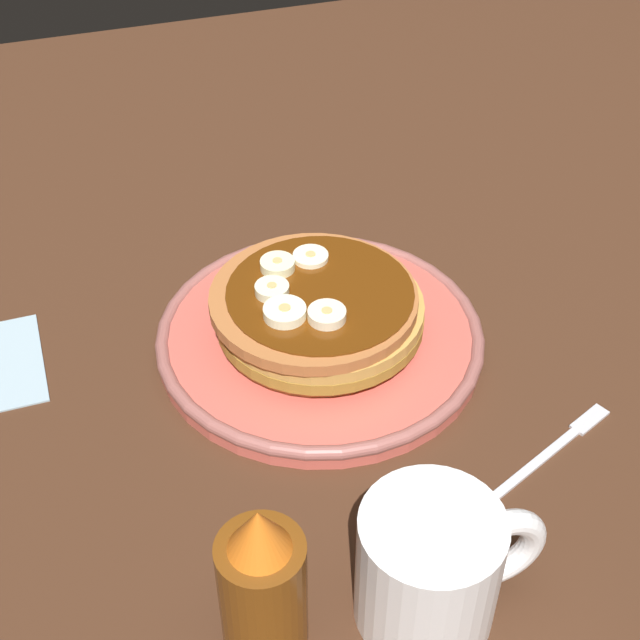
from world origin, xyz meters
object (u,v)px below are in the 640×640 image
at_px(pancake_stack, 316,312).
at_px(banana_slice_2, 272,290).
at_px(fork, 559,444).
at_px(plate, 320,337).
at_px(coffee_mug, 434,565).
at_px(syrup_bottle, 262,585).
at_px(banana_slice_4, 311,257).
at_px(banana_slice_3, 327,315).
at_px(banana_slice_0, 285,313).
at_px(banana_slice_1, 278,265).

relative_size(pancake_stack, banana_slice_2, 6.42).
bearing_deg(fork, pancake_stack, 130.51).
xyz_separation_m(plate, coffee_mug, (-0.01, -0.26, 0.04)).
xyz_separation_m(fork, syrup_bottle, (-0.25, -0.08, 0.05)).
distance_m(banana_slice_4, syrup_bottle, 0.31).
bearing_deg(coffee_mug, fork, 32.98).
xyz_separation_m(coffee_mug, syrup_bottle, (-0.10, 0.01, 0.01)).
distance_m(pancake_stack, banana_slice_3, 0.04).
xyz_separation_m(pancake_stack, banana_slice_2, (-0.03, 0.01, 0.02)).
bearing_deg(coffee_mug, banana_slice_0, 96.01).
relative_size(banana_slice_1, fork, 0.23).
relative_size(banana_slice_4, fork, 0.24).
bearing_deg(banana_slice_0, banana_slice_2, 93.38).
relative_size(plate, coffee_mug, 2.21).
distance_m(plate, pancake_stack, 0.03).
bearing_deg(banana_slice_0, fork, -39.48).
bearing_deg(banana_slice_4, coffee_mug, -93.14).
bearing_deg(plate, banana_slice_0, -149.84).
xyz_separation_m(plate, banana_slice_0, (-0.04, -0.02, 0.05)).
relative_size(fork, syrup_bottle, 1.00).
distance_m(pancake_stack, coffee_mug, 0.26).
bearing_deg(coffee_mug, banana_slice_1, 92.63).
distance_m(plate, fork, 0.21).
bearing_deg(banana_slice_1, banana_slice_0, -100.71).
bearing_deg(banana_slice_1, banana_slice_4, 8.84).
xyz_separation_m(plate, banana_slice_2, (-0.04, 0.01, 0.05)).
xyz_separation_m(banana_slice_1, fork, (0.16, -0.20, -0.06)).
distance_m(plate, banana_slice_3, 0.06).
bearing_deg(coffee_mug, banana_slice_3, 88.68).
bearing_deg(banana_slice_2, syrup_bottle, -107.05).
bearing_deg(banana_slice_3, banana_slice_0, 156.41).
height_order(banana_slice_4, fork, banana_slice_4).
bearing_deg(pancake_stack, banana_slice_1, 119.04).
xyz_separation_m(plate, banana_slice_3, (-0.01, -0.03, 0.05)).
distance_m(banana_slice_3, syrup_bottle, 0.24).
bearing_deg(banana_slice_4, syrup_bottle, -112.80).
relative_size(banana_slice_0, coffee_mug, 0.27).
xyz_separation_m(banana_slice_3, fork, (0.14, -0.13, -0.06)).
height_order(plate, banana_slice_0, banana_slice_0).
relative_size(pancake_stack, banana_slice_1, 6.16).
distance_m(banana_slice_2, coffee_mug, 0.27).
relative_size(banana_slice_1, syrup_bottle, 0.23).
height_order(banana_slice_1, banana_slice_4, banana_slice_1).
bearing_deg(coffee_mug, banana_slice_4, 86.86).
bearing_deg(pancake_stack, fork, -49.49).
xyz_separation_m(pancake_stack, fork, (0.14, -0.16, -0.04)).
bearing_deg(syrup_bottle, plate, 64.76).
relative_size(pancake_stack, coffee_mug, 1.43).
distance_m(banana_slice_2, fork, 0.25).
distance_m(banana_slice_0, banana_slice_4, 0.08).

